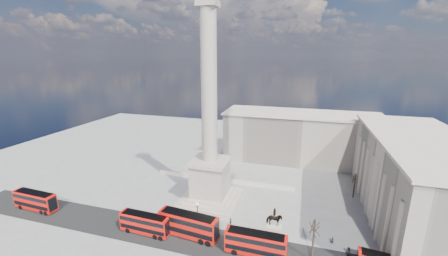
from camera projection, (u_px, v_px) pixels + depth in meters
ground at (203, 211)px, 63.70m from camera, size 180.00×180.00×0.00m
asphalt_road at (209, 242)px, 53.06m from camera, size 120.00×9.00×0.01m
nelsons_column at (210, 152)px, 65.04m from camera, size 14.00×14.00×49.85m
balustrade_wall at (223, 180)px, 78.39m from camera, size 40.00×0.60×1.10m
building_east at (418, 181)px, 58.14m from camera, size 19.00×46.00×18.60m
building_northeast at (300, 137)px, 93.11m from camera, size 51.00×17.00×16.60m
red_bus_a at (145, 223)px, 55.27m from camera, size 10.55×2.81×4.25m
red_bus_b at (189, 225)px, 54.18m from camera, size 12.45×3.96×4.96m
red_bus_c at (256, 244)px, 49.15m from camera, size 11.09×2.69×4.49m
red_bus_e at (35, 201)px, 63.80m from camera, size 11.01×2.95×4.43m
victorian_lamp at (197, 216)px, 54.35m from camera, size 0.61×0.61×7.17m
equestrian_statue at (273, 232)px, 51.85m from camera, size 3.68×2.76×7.74m
bare_tree_near at (315, 227)px, 46.60m from camera, size 1.95×1.95×8.54m
bare_tree_mid at (380, 193)px, 60.45m from camera, size 1.90×1.90×7.20m
bare_tree_far at (355, 178)px, 68.47m from camera, size 1.68×1.68×6.87m
pedestrian_walking at (332, 241)px, 52.37m from camera, size 0.64×0.54×1.50m
pedestrian_standing at (348, 252)px, 49.09m from camera, size 1.17×1.17×1.91m
pedestrian_crossing at (231, 222)px, 57.80m from camera, size 0.66×1.20×1.94m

